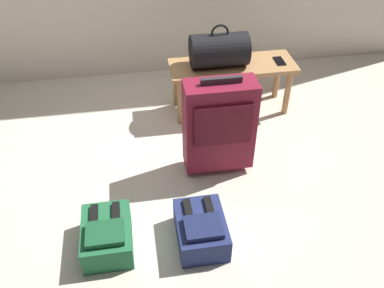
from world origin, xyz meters
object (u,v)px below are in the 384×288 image
duffel_bag_black (219,50)px  suitcase_upright_burgundy (219,125)px  backpack_green (107,235)px  bench (232,72)px  backpack_navy (201,229)px  cell_phone (279,61)px

duffel_bag_black → suitcase_upright_burgundy: (-0.14, -0.70, -0.18)m
suitcase_upright_burgundy → backpack_green: (-0.77, -0.57, -0.28)m
duffel_bag_black → backpack_green: bearing=-125.8°
bench → backpack_navy: size_ratio=2.63×
bench → backpack_green: 1.66m
bench → suitcase_upright_burgundy: 0.75m
bench → cell_phone: (0.38, -0.02, 0.07)m
duffel_bag_black → backpack_navy: size_ratio=1.16×
backpack_green → suitcase_upright_burgundy: bearing=36.3°
cell_phone → backpack_navy: bearing=-123.8°
backpack_green → backpack_navy: same height
cell_phone → backpack_green: (-1.41, -1.25, -0.34)m
bench → duffel_bag_black: 0.23m
bench → cell_phone: 0.39m
cell_phone → backpack_navy: 1.60m
backpack_green → duffel_bag_black: bearing=54.2°
duffel_bag_black → cell_phone: (0.49, -0.02, -0.13)m
bench → cell_phone: cell_phone is taller
bench → suitcase_upright_burgundy: bearing=-110.3°
cell_phone → suitcase_upright_burgundy: 0.94m
duffel_bag_black → backpack_navy: bearing=-105.8°
backpack_green → backpack_navy: bearing=-4.6°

